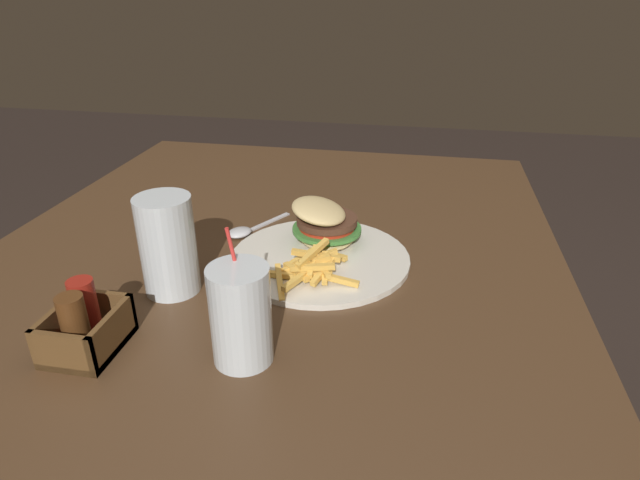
% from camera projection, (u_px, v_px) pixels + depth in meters
% --- Properties ---
extents(dining_table, '(1.37, 1.03, 0.76)m').
position_uv_depth(dining_table, '(267.00, 328.00, 0.98)').
color(dining_table, '#4C331E').
rests_on(dining_table, ground_plane).
extents(meal_plate_near, '(0.31, 0.31, 0.09)m').
position_uv_depth(meal_plate_near, '(321.00, 242.00, 0.94)').
color(meal_plate_near, silver).
rests_on(meal_plate_near, dining_table).
extents(beer_glass, '(0.09, 0.09, 0.16)m').
position_uv_depth(beer_glass, '(168.00, 246.00, 0.82)').
color(beer_glass, silver).
rests_on(beer_glass, dining_table).
extents(juice_glass, '(0.08, 0.08, 0.18)m').
position_uv_depth(juice_glass, '(241.00, 318.00, 0.67)').
color(juice_glass, silver).
rests_on(juice_glass, dining_table).
extents(spoon, '(0.15, 0.10, 0.01)m').
position_uv_depth(spoon, '(243.00, 231.00, 1.03)').
color(spoon, silver).
rests_on(spoon, dining_table).
extents(condiment_caddy, '(0.11, 0.09, 0.09)m').
position_uv_depth(condiment_caddy, '(84.00, 327.00, 0.70)').
color(condiment_caddy, brown).
rests_on(condiment_caddy, dining_table).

